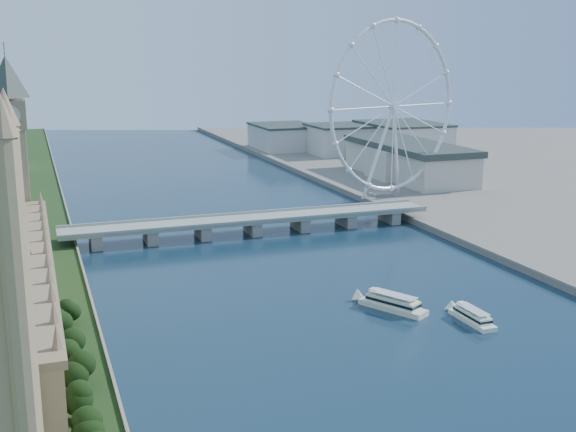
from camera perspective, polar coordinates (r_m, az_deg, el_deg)
name	(u,v)px	position (r m, az deg, el deg)	size (l,w,h in m)	color
parliament_range	(18,295)	(279.22, -20.58, -5.90)	(24.00, 200.00, 70.00)	tan
big_ben	(11,132)	(375.69, -21.03, 6.20)	(20.02, 20.02, 110.00)	tan
westminster_bridge	(252,222)	(424.61, -2.83, -0.51)	(220.00, 22.00, 9.50)	gray
london_eye	(394,107)	(511.71, 8.35, 8.53)	(113.60, 39.12, 124.30)	silver
county_hall	(408,181)	(611.42, 9.43, 2.78)	(54.00, 144.00, 35.00)	beige
city_skyline	(211,149)	(680.29, -6.07, 5.32)	(505.00, 280.00, 32.00)	beige
tour_boat_near	(393,310)	(304.44, 8.27, -7.34)	(8.41, 32.75, 7.26)	beige
tour_boat_far	(472,322)	(297.15, 14.33, -8.13)	(6.92, 27.22, 5.99)	white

